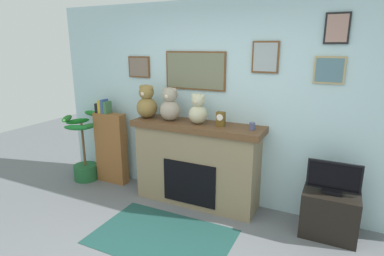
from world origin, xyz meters
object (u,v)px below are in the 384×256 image
mantel_clock (221,119)px  potted_plant (84,156)px  fireplace (197,163)px  tv_stand (329,214)px  teddy_bear_brown (170,106)px  bookshelf (111,146)px  teddy_bear_cream (147,103)px  teddy_bear_tan (198,110)px  candle_jar (252,126)px  television (334,179)px

mantel_clock → potted_plant: bearing=-178.0°
fireplace → tv_stand: size_ratio=2.96×
fireplace → tv_stand: (1.64, -0.07, -0.30)m
teddy_bear_brown → bookshelf: bearing=177.3°
potted_plant → teddy_bear_cream: bearing=3.9°
bookshelf → teddy_bear_tan: (1.48, -0.05, 0.69)m
teddy_bear_tan → candle_jar: bearing=0.0°
mantel_clock → teddy_bear_cream: 1.07m
fireplace → candle_jar: 0.93m
tv_stand → television: (-0.00, -0.00, 0.42)m
fireplace → television: 1.65m
bookshelf → mantel_clock: 1.88m
bookshelf → mantel_clock: bookshelf is taller
teddy_bear_cream → bookshelf: bearing=176.0°
candle_jar → mantel_clock: size_ratio=0.50×
bookshelf → teddy_bear_tan: bearing=-2.0°
tv_stand → teddy_bear_tan: 1.91m
potted_plant → teddy_bear_brown: 1.76m
bookshelf → teddy_bear_brown: size_ratio=2.94×
teddy_bear_cream → teddy_bear_brown: 0.36m
television → candle_jar: candle_jar is taller
teddy_bear_tan → potted_plant: bearing=-177.7°
television → mantel_clock: 1.41m
tv_stand → mantel_clock: 1.61m
bookshelf → television: bearing=-1.9°
potted_plant → teddy_bear_tan: size_ratio=2.79×
potted_plant → teddy_bear_tan: teddy_bear_tan is taller
candle_jar → mantel_clock: mantel_clock is taller
teddy_bear_cream → teddy_bear_brown: teddy_bear_cream is taller
tv_stand → television: bearing=-90.0°
teddy_bear_cream → teddy_bear_tan: size_ratio=1.18×
bookshelf → teddy_bear_brown: teddy_bear_brown is taller
potted_plant → television: potted_plant is taller
television → teddy_bear_cream: 2.46m
television → fireplace: bearing=177.6°
tv_stand → teddy_bear_tan: teddy_bear_tan is taller
candle_jar → television: bearing=-3.2°
mantel_clock → teddy_bear_brown: bearing=180.0°
candle_jar → mantel_clock: (-0.39, -0.00, 0.05)m
potted_plant → teddy_bear_brown: size_ratio=2.44×
fireplace → teddy_bear_cream: bearing=-178.6°
fireplace → teddy_bear_cream: 1.05m
mantel_clock → teddy_bear_cream: bearing=180.0°
tv_stand → teddy_bear_brown: bearing=178.6°
bookshelf → television: 3.10m
tv_stand → television: 0.42m
teddy_bear_tan → teddy_bear_brown: bearing=-180.0°
television → teddy_bear_brown: (-2.02, 0.05, 0.61)m
television → teddy_bear_cream: (-2.38, 0.05, 0.62)m
bookshelf → mantel_clock: size_ratio=7.19×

